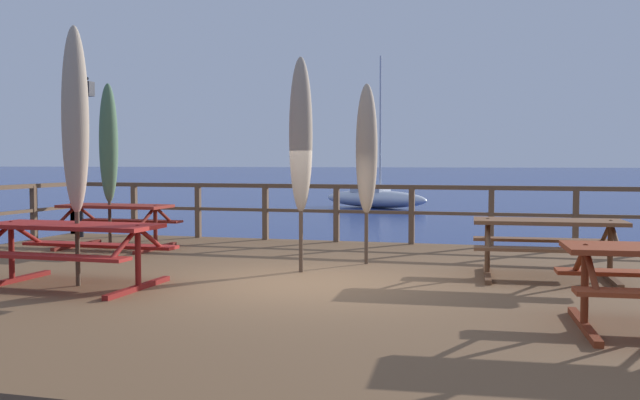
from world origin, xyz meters
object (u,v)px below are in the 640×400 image
picnic_table_mid_left (548,236)px  patio_umbrella_short_front (109,144)px  patio_umbrella_tall_back_right (75,121)px  sailboat_distant (375,198)px  picnic_table_back_left (73,240)px  patio_umbrella_tall_mid_right (301,136)px  picnic_table_front_right (115,217)px  patio_umbrella_tall_front (367,150)px  lamp_post_hooked (83,132)px

picnic_table_mid_left → patio_umbrella_short_front: size_ratio=0.68×
patio_umbrella_tall_back_right → sailboat_distant: (-1.74, 28.32, -2.32)m
picnic_table_back_left → patio_umbrella_tall_mid_right: (2.35, 1.81, 1.30)m
patio_umbrella_tall_mid_right → sailboat_distant: size_ratio=0.38×
picnic_table_back_left → patio_umbrella_tall_back_right: patio_umbrella_tall_back_right is taller
picnic_table_front_right → patio_umbrella_short_front: patio_umbrella_short_front is taller
patio_umbrella_tall_front → picnic_table_mid_left: bearing=-14.7°
lamp_post_hooked → sailboat_distant: 23.67m
picnic_table_mid_left → patio_umbrella_tall_front: 2.86m
picnic_table_mid_left → lamp_post_hooked: lamp_post_hooked is taller
lamp_post_hooked → picnic_table_back_left: bearing=-57.6°
sailboat_distant → patio_umbrella_tall_mid_right: bearing=-81.3°
picnic_table_back_left → patio_umbrella_tall_mid_right: bearing=37.6°
picnic_table_back_left → patio_umbrella_short_front: (-1.64, 3.47, 1.26)m
patio_umbrella_tall_back_right → patio_umbrella_tall_mid_right: size_ratio=1.07×
picnic_table_front_right → patio_umbrella_tall_mid_right: patio_umbrella_tall_mid_right is taller
picnic_table_back_left → picnic_table_front_right: (-1.57, 3.52, -0.01)m
patio_umbrella_tall_mid_right → picnic_table_mid_left: bearing=6.1°
picnic_table_back_left → lamp_post_hooked: lamp_post_hooked is taller
patio_umbrella_tall_mid_right → patio_umbrella_tall_back_right: bearing=-142.9°
picnic_table_mid_left → patio_umbrella_tall_mid_right: size_ratio=0.67×
patio_umbrella_tall_front → patio_umbrella_short_front: (-4.70, 0.65, 0.13)m
picnic_table_mid_left → patio_umbrella_tall_back_right: 6.12m
picnic_table_back_left → patio_umbrella_tall_mid_right: patio_umbrella_tall_mid_right is taller
patio_umbrella_tall_front → lamp_post_hooked: lamp_post_hooked is taller
picnic_table_mid_left → patio_umbrella_short_front: patio_umbrella_short_front is taller
picnic_table_mid_left → patio_umbrella_tall_front: (-2.54, 0.67, 1.14)m
picnic_table_back_left → patio_umbrella_tall_front: 4.31m
patio_umbrella_tall_front → patio_umbrella_short_front: 4.74m
patio_umbrella_tall_back_right → lamp_post_hooked: 5.73m
patio_umbrella_tall_front → sailboat_distant: (-4.76, 25.56, -2.01)m
patio_umbrella_tall_mid_right → picnic_table_front_right: bearing=156.3°
lamp_post_hooked → patio_umbrella_tall_back_right: bearing=-57.1°
patio_umbrella_tall_mid_right → sailboat_distant: sailboat_distant is taller
picnic_table_front_right → picnic_table_mid_left: bearing=-10.9°
lamp_post_hooked → sailboat_distant: bearing=86.6°
picnic_table_back_left → patio_umbrella_tall_front: size_ratio=0.81×
patio_umbrella_short_front → lamp_post_hooked: 2.03m
patio_umbrella_tall_back_right → sailboat_distant: size_ratio=0.41×
picnic_table_mid_left → patio_umbrella_short_front: bearing=169.7°
picnic_table_front_right → patio_umbrella_short_front: bearing=-144.3°
sailboat_distant → picnic_table_front_right: bearing=-89.7°
picnic_table_back_left → lamp_post_hooked: bearing=122.4°
sailboat_distant → patio_umbrella_tall_back_right: bearing=-86.5°
picnic_table_front_right → lamp_post_hooked: bearing=138.5°
sailboat_distant → picnic_table_mid_left: bearing=-74.4°
picnic_table_front_right → patio_umbrella_tall_mid_right: (3.91, -1.72, 1.31)m
patio_umbrella_tall_back_right → picnic_table_front_right: bearing=114.7°
patio_umbrella_short_front → lamp_post_hooked: (-1.44, 1.40, 0.29)m
lamp_post_hooked → picnic_table_front_right: bearing=-41.5°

